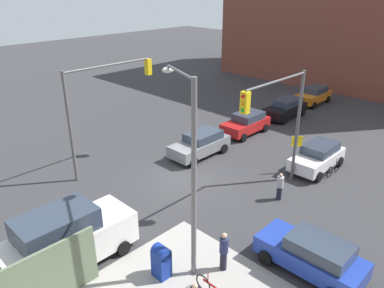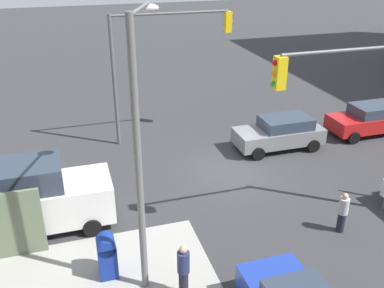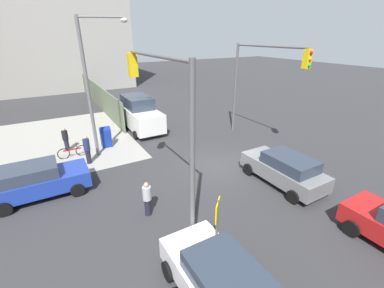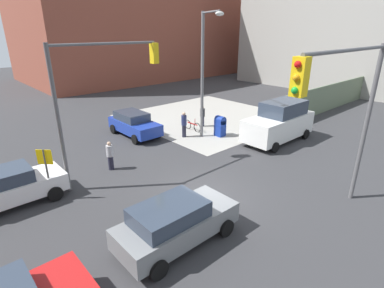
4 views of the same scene
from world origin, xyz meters
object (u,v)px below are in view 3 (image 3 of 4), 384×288
(coupe_blue, at_px, (37,180))
(pedestrian_walking_north, at_px, (66,139))
(traffic_signal_se_corner, at_px, (260,74))
(hatchback_gray, at_px, (284,169))
(pedestrian_crossing, at_px, (87,149))
(bicycle_leaning_on_fence, at_px, (73,152))
(traffic_signal_nw_corner, at_px, (163,109))
(van_white_delivery, at_px, (139,114))
(pedestrian_waiting, at_px, (147,198))
(coupe_white, at_px, (222,284))
(street_lamp_corner, at_px, (93,79))
(mailbox_blue, at_px, (106,136))

(coupe_blue, bearing_deg, pedestrian_walking_north, -18.98)
(traffic_signal_se_corner, bearing_deg, hatchback_gray, 151.63)
(pedestrian_crossing, height_order, bicycle_leaning_on_fence, pedestrian_crossing)
(traffic_signal_se_corner, relative_size, coupe_blue, 1.53)
(traffic_signal_nw_corner, xyz_separation_m, van_white_delivery, (10.85, -2.70, -3.35))
(pedestrian_waiting, xyz_separation_m, pedestrian_walking_north, (8.80, 2.20, 0.02))
(hatchback_gray, height_order, pedestrian_waiting, hatchback_gray)
(traffic_signal_nw_corner, relative_size, traffic_signal_se_corner, 1.00)
(coupe_blue, bearing_deg, coupe_white, -154.03)
(traffic_signal_se_corner, relative_size, hatchback_gray, 1.49)
(street_lamp_corner, height_order, bicycle_leaning_on_fence, street_lamp_corner)
(pedestrian_walking_north, bearing_deg, hatchback_gray, 89.62)
(mailbox_blue, relative_size, coupe_white, 0.34)
(traffic_signal_se_corner, xyz_separation_m, mailbox_blue, (4.06, 9.50, -3.91))
(coupe_blue, bearing_deg, van_white_delivery, -48.01)
(van_white_delivery, bearing_deg, traffic_signal_nw_corner, 166.03)
(hatchback_gray, bearing_deg, street_lamp_corner, 40.94)
(coupe_blue, height_order, van_white_delivery, van_white_delivery)
(coupe_blue, height_order, coupe_white, same)
(pedestrian_walking_north, bearing_deg, traffic_signal_se_corner, 115.88)
(street_lamp_corner, distance_m, pedestrian_waiting, 8.07)
(pedestrian_crossing, xyz_separation_m, pedestrian_waiting, (-6.20, -1.30, -0.12))
(traffic_signal_se_corner, xyz_separation_m, coupe_blue, (-0.28, 13.60, -3.83))
(traffic_signal_nw_corner, distance_m, mailbox_blue, 9.46)
(traffic_signal_se_corner, xyz_separation_m, bicycle_leaning_on_fence, (3.46, 11.70, -4.32))
(traffic_signal_se_corner, bearing_deg, coupe_blue, 91.19)
(coupe_white, height_order, pedestrian_waiting, coupe_white)
(street_lamp_corner, distance_m, pedestrian_crossing, 4.01)
(hatchback_gray, relative_size, pedestrian_waiting, 2.79)
(coupe_blue, relative_size, bicycle_leaning_on_fence, 2.43)
(pedestrian_walking_north, bearing_deg, coupe_blue, 28.30)
(street_lamp_corner, bearing_deg, bicycle_leaning_on_fence, 72.75)
(coupe_white, bearing_deg, traffic_signal_se_corner, -46.51)
(street_lamp_corner, distance_m, van_white_delivery, 6.03)
(street_lamp_corner, bearing_deg, pedestrian_crossing, 129.54)
(coupe_white, bearing_deg, pedestrian_waiting, 3.62)
(mailbox_blue, bearing_deg, street_lamp_corner, 158.10)
(pedestrian_waiting, bearing_deg, coupe_blue, 91.30)
(hatchback_gray, distance_m, pedestrian_walking_north, 13.44)
(coupe_white, height_order, pedestrian_walking_north, coupe_white)
(traffic_signal_se_corner, height_order, street_lamp_corner, street_lamp_corner)
(van_white_delivery, bearing_deg, pedestrian_walking_north, 106.18)
(pedestrian_waiting, bearing_deg, mailbox_blue, 44.54)
(traffic_signal_se_corner, relative_size, van_white_delivery, 1.20)
(van_white_delivery, distance_m, pedestrian_crossing, 6.33)
(traffic_signal_se_corner, bearing_deg, coupe_white, 133.49)
(coupe_white, bearing_deg, bicycle_leaning_on_fence, 10.52)
(van_white_delivery, relative_size, pedestrian_walking_north, 3.38)
(traffic_signal_se_corner, bearing_deg, pedestrian_crossing, 79.37)
(coupe_blue, relative_size, hatchback_gray, 0.97)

